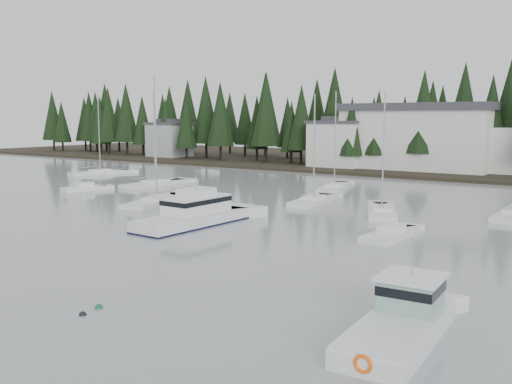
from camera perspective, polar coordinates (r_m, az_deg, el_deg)
far_shore_land at (r=112.19m, az=20.62°, el=2.36°), size 240.00×54.00×1.00m
conifer_treeline at (r=101.58m, az=19.10°, el=1.94°), size 200.00×22.00×20.00m
house_west at (r=101.16m, az=8.23°, el=4.90°), size 9.54×7.42×8.75m
house_far_west at (r=127.04m, az=-8.64°, el=5.30°), size 8.48×7.42×8.25m
harbor_inn at (r=98.56m, az=17.01°, el=5.23°), size 29.50×11.50×10.90m
cabin_cruiser_center at (r=48.72m, az=-6.25°, el=-2.48°), size 3.93×11.43×4.86m
lobster_boat_teal at (r=25.14m, az=14.36°, el=-12.74°), size 3.35×8.36×4.56m
sailboat_1 at (r=61.44m, az=5.76°, el=-1.02°), size 3.89×9.04×12.11m
sailboat_2 at (r=77.66m, az=-10.02°, el=0.69°), size 3.38×10.29×13.04m
sailboat_5 at (r=61.72m, az=-9.86°, el=-1.05°), size 5.41×10.82×13.95m
sailboat_6 at (r=95.13m, az=-15.29°, el=1.78°), size 5.43×10.20×13.36m
sailboat_7 at (r=55.27m, az=12.45°, el=-2.12°), size 5.99×9.33×11.91m
sailboat_8 at (r=73.19m, az=7.84°, el=0.32°), size 5.59×10.83×12.85m
runabout_0 at (r=74.37m, az=-16.69°, el=0.24°), size 3.71×6.09×1.42m
runabout_1 at (r=44.75m, az=13.36°, el=-4.31°), size 2.56×6.95×1.42m
mooring_buoy_green at (r=29.05m, az=-15.45°, el=-11.12°), size 0.40×0.40×0.40m
mooring_buoy_dark at (r=28.27m, az=-16.94°, el=-11.70°), size 0.36×0.36×0.36m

